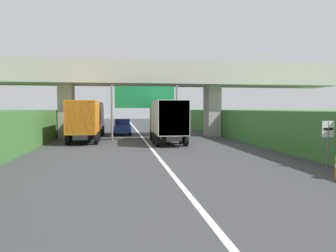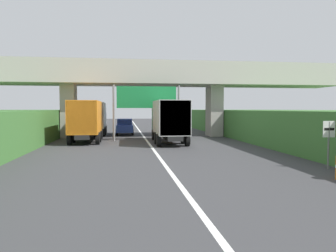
# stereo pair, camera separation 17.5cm
# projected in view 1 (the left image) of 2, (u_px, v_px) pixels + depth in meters

# --- Properties ---
(lane_centre_stripe) EXTENTS (0.20, 102.99, 0.01)m
(lane_centre_stripe) POSITION_uv_depth(u_px,v_px,m) (149.00, 145.00, 24.70)
(lane_centre_stripe) COLOR white
(lane_centre_stripe) RESTS_ON ground
(overpass_bridge) EXTENTS (40.00, 4.80, 7.36)m
(overpass_bridge) POSITION_uv_depth(u_px,v_px,m) (142.00, 82.00, 32.18)
(overpass_bridge) COLOR #ADA89E
(overpass_bridge) RESTS_ON ground
(overhead_highway_sign) EXTENTS (5.88, 0.18, 4.86)m
(overhead_highway_sign) POSITION_uv_depth(u_px,v_px,m) (145.00, 100.00, 28.29)
(overhead_highway_sign) COLOR slate
(overhead_highway_sign) RESTS_ON ground
(speed_limit_sign) EXTENTS (0.60, 0.08, 2.23)m
(speed_limit_sign) POSITION_uv_depth(u_px,v_px,m) (328.00, 137.00, 15.09)
(speed_limit_sign) COLOR slate
(speed_limit_sign) RESTS_ON ground
(truck_green) EXTENTS (2.44, 7.30, 3.44)m
(truck_green) POSITION_uv_depth(u_px,v_px,m) (167.00, 119.00, 26.24)
(truck_green) COLOR black
(truck_green) RESTS_ON ground
(truck_white) EXTENTS (2.44, 7.30, 3.44)m
(truck_white) POSITION_uv_depth(u_px,v_px,m) (92.00, 117.00, 34.78)
(truck_white) COLOR black
(truck_white) RESTS_ON ground
(truck_orange) EXTENTS (2.44, 7.30, 3.44)m
(truck_orange) POSITION_uv_depth(u_px,v_px,m) (85.00, 119.00, 27.33)
(truck_orange) COLOR black
(truck_orange) RESTS_ON ground
(car_blue) EXTENTS (1.86, 4.10, 1.72)m
(car_blue) POSITION_uv_depth(u_px,v_px,m) (122.00, 127.00, 35.14)
(car_blue) COLOR #233D9E
(car_blue) RESTS_ON ground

